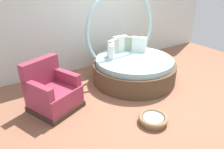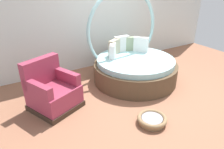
# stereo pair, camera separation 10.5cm
# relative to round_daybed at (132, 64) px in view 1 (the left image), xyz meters

# --- Properties ---
(ground_plane) EXTENTS (8.00, 8.00, 0.02)m
(ground_plane) POSITION_rel_round_daybed_xyz_m (-0.21, -0.84, -0.40)
(ground_plane) COLOR #936047
(back_wall) EXTENTS (8.00, 0.12, 3.18)m
(back_wall) POSITION_rel_round_daybed_xyz_m (-0.21, 1.31, 1.20)
(back_wall) COLOR silver
(back_wall) RESTS_ON ground_plane
(round_daybed) EXTENTS (1.96, 1.96, 2.09)m
(round_daybed) POSITION_rel_round_daybed_xyz_m (0.00, 0.00, 0.00)
(round_daybed) COLOR brown
(round_daybed) RESTS_ON ground_plane
(red_armchair) EXTENTS (1.04, 1.04, 0.94)m
(red_armchair) POSITION_rel_round_daybed_xyz_m (-2.02, -0.20, -0.06)
(red_armchair) COLOR #38281E
(red_armchair) RESTS_ON ground_plane
(pet_basket) EXTENTS (0.51, 0.51, 0.13)m
(pet_basket) POSITION_rel_round_daybed_xyz_m (-0.74, -1.57, -0.32)
(pet_basket) COLOR #8E704C
(pet_basket) RESTS_ON ground_plane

